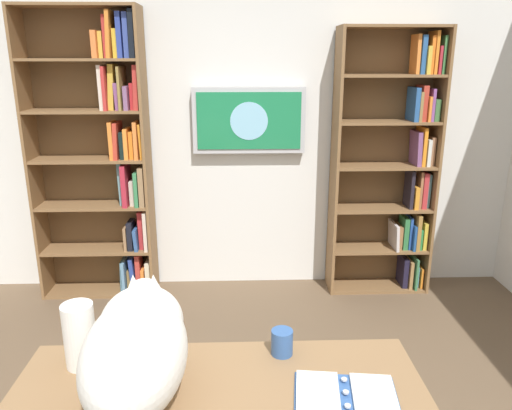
{
  "coord_description": "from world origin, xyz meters",
  "views": [
    {
      "loc": [
        0.0,
        1.67,
        1.82
      ],
      "look_at": [
        -0.09,
        -1.13,
        0.99
      ],
      "focal_mm": 34.7,
      "sensor_mm": 36.0,
      "label": 1
    }
  ],
  "objects_px": {
    "bookshelf_left": "(395,166)",
    "wall_mounted_tv": "(249,121)",
    "paper_towel_roll": "(81,335)",
    "coffee_mug": "(283,342)",
    "bookshelf_right": "(107,156)",
    "cat": "(138,345)",
    "open_binder": "(347,395)"
  },
  "relations": [
    {
      "from": "bookshelf_right",
      "to": "cat",
      "type": "height_order",
      "value": "bookshelf_right"
    },
    {
      "from": "open_binder",
      "to": "paper_towel_roll",
      "type": "height_order",
      "value": "paper_towel_roll"
    },
    {
      "from": "bookshelf_right",
      "to": "paper_towel_roll",
      "type": "distance_m",
      "value": 2.24
    },
    {
      "from": "bookshelf_left",
      "to": "bookshelf_right",
      "type": "xyz_separation_m",
      "value": [
        2.22,
        0.0,
        0.1
      ]
    },
    {
      "from": "open_binder",
      "to": "bookshelf_right",
      "type": "bearing_deg",
      "value": -60.71
    },
    {
      "from": "paper_towel_roll",
      "to": "coffee_mug",
      "type": "relative_size",
      "value": 2.46
    },
    {
      "from": "bookshelf_left",
      "to": "coffee_mug",
      "type": "height_order",
      "value": "bookshelf_left"
    },
    {
      "from": "bookshelf_left",
      "to": "wall_mounted_tv",
      "type": "xyz_separation_m",
      "value": [
        1.13,
        -0.08,
        0.35
      ]
    },
    {
      "from": "bookshelf_left",
      "to": "cat",
      "type": "distance_m",
      "value": 2.8
    },
    {
      "from": "bookshelf_left",
      "to": "bookshelf_right",
      "type": "bearing_deg",
      "value": 0.01
    },
    {
      "from": "bookshelf_left",
      "to": "open_binder",
      "type": "xyz_separation_m",
      "value": [
        0.88,
        2.39,
        -0.23
      ]
    },
    {
      "from": "cat",
      "to": "open_binder",
      "type": "bearing_deg",
      "value": 175.46
    },
    {
      "from": "paper_towel_roll",
      "to": "coffee_mug",
      "type": "bearing_deg",
      "value": -176.56
    },
    {
      "from": "wall_mounted_tv",
      "to": "bookshelf_left",
      "type": "bearing_deg",
      "value": 175.71
    },
    {
      "from": "cat",
      "to": "paper_towel_roll",
      "type": "relative_size",
      "value": 2.99
    },
    {
      "from": "paper_towel_roll",
      "to": "cat",
      "type": "bearing_deg",
      "value": 146.62
    },
    {
      "from": "open_binder",
      "to": "paper_towel_roll",
      "type": "relative_size",
      "value": 1.5
    },
    {
      "from": "open_binder",
      "to": "cat",
      "type": "bearing_deg",
      "value": -4.54
    },
    {
      "from": "bookshelf_right",
      "to": "wall_mounted_tv",
      "type": "height_order",
      "value": "bookshelf_right"
    },
    {
      "from": "bookshelf_right",
      "to": "coffee_mug",
      "type": "xyz_separation_m",
      "value": [
        -1.16,
        2.14,
        -0.29
      ]
    },
    {
      "from": "wall_mounted_tv",
      "to": "coffee_mug",
      "type": "bearing_deg",
      "value": 91.85
    },
    {
      "from": "cat",
      "to": "open_binder",
      "type": "height_order",
      "value": "cat"
    },
    {
      "from": "bookshelf_left",
      "to": "bookshelf_right",
      "type": "distance_m",
      "value": 2.22
    },
    {
      "from": "bookshelf_right",
      "to": "paper_towel_roll",
      "type": "height_order",
      "value": "bookshelf_right"
    },
    {
      "from": "bookshelf_right",
      "to": "coffee_mug",
      "type": "distance_m",
      "value": 2.45
    },
    {
      "from": "bookshelf_left",
      "to": "wall_mounted_tv",
      "type": "distance_m",
      "value": 1.19
    },
    {
      "from": "bookshelf_left",
      "to": "paper_towel_roll",
      "type": "distance_m",
      "value": 2.82
    },
    {
      "from": "bookshelf_left",
      "to": "paper_towel_roll",
      "type": "bearing_deg",
      "value": 50.85
    },
    {
      "from": "bookshelf_left",
      "to": "wall_mounted_tv",
      "type": "relative_size",
      "value": 2.38
    },
    {
      "from": "open_binder",
      "to": "coffee_mug",
      "type": "distance_m",
      "value": 0.31
    },
    {
      "from": "paper_towel_roll",
      "to": "coffee_mug",
      "type": "distance_m",
      "value": 0.72
    },
    {
      "from": "coffee_mug",
      "to": "paper_towel_roll",
      "type": "bearing_deg",
      "value": 3.44
    }
  ]
}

